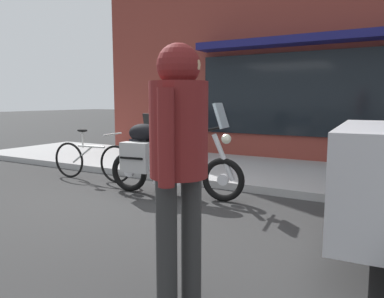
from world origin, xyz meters
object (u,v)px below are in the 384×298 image
parked_bicycle (91,160)px  sandwich_board_sign (159,136)px  pedestrian_walking (179,146)px  touring_motorcycle (165,156)px

parked_bicycle → sandwich_board_sign: (0.14, 1.90, 0.27)m
parked_bicycle → sandwich_board_sign: 1.93m
parked_bicycle → pedestrian_walking: size_ratio=0.96×
touring_motorcycle → sandwich_board_sign: touring_motorcycle is taller
touring_motorcycle → pedestrian_walking: pedestrian_walking is taller
touring_motorcycle → sandwich_board_sign: size_ratio=2.12×
touring_motorcycle → sandwich_board_sign: 2.70m
parked_bicycle → pedestrian_walking: pedestrian_walking is taller
parked_bicycle → touring_motorcycle: bearing=-8.4°
parked_bicycle → sandwich_board_sign: bearing=85.9°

